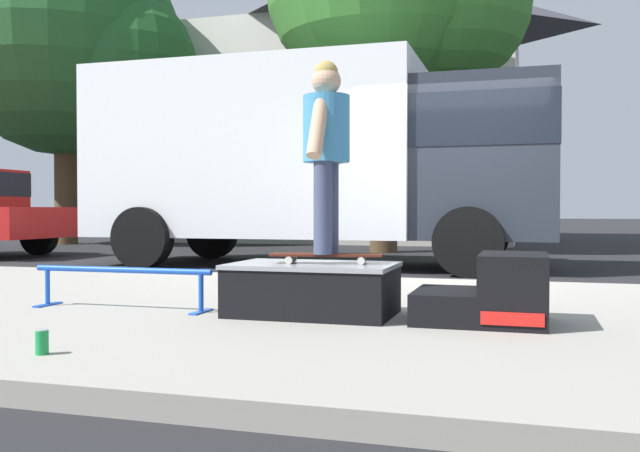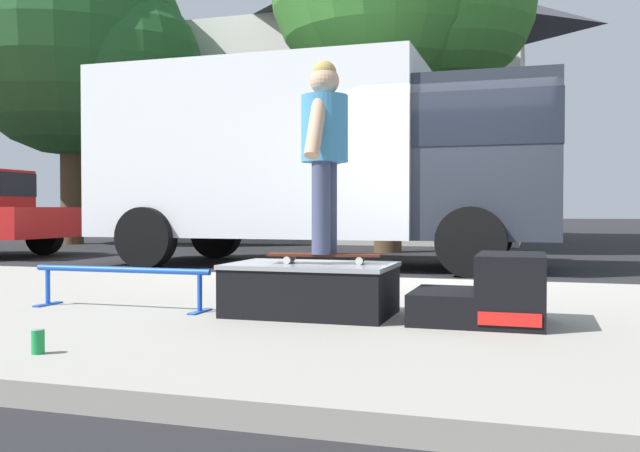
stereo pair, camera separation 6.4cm
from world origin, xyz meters
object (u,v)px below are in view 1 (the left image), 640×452
grind_rail (121,278)px  skater_kid (326,140)px  soda_can (42,342)px  street_tree_neighbour (76,47)px  skate_box (313,287)px  box_truck (320,155)px  skateboard (326,255)px  kicker_ramp (493,294)px

grind_rail → skater_kid: skater_kid is taller
grind_rail → soda_can: size_ratio=11.53×
soda_can → street_tree_neighbour: street_tree_neighbour is taller
skate_box → box_truck: (-1.61, 5.55, 1.39)m
skate_box → skateboard: bearing=16.0°
skate_box → street_tree_neighbour: street_tree_neighbour is taller
skater_kid → street_tree_neighbour: (-9.51, 10.33, 3.62)m
skate_box → box_truck: box_truck is taller
grind_rail → soda_can: (0.52, -1.53, -0.17)m
soda_can → kicker_ramp: bearing=38.0°
skate_box → street_tree_neighbour: (-9.42, 10.35, 4.64)m
grind_rail → kicker_ramp: bearing=2.8°
kicker_ramp → soda_can: 2.71m
box_truck → street_tree_neighbour: (-7.81, 4.81, 3.25)m
box_truck → street_tree_neighbour: 9.73m
kicker_ramp → skateboard: bearing=178.7°
skate_box → grind_rail: 1.45m
skateboard → street_tree_neighbour: street_tree_neighbour is taller
kicker_ramp → grind_rail: (-2.66, -0.13, 0.05)m
skater_kid → box_truck: (-1.70, 5.52, 0.37)m
skate_box → skateboard: skateboard is taller
skate_box → kicker_ramp: 1.22m
soda_can → skate_box: bearing=61.2°
skateboard → box_truck: box_truck is taller
skate_box → box_truck: size_ratio=0.16×
box_truck → kicker_ramp: bearing=-63.0°
skateboard → soda_can: skateboard is taller
street_tree_neighbour → soda_can: bearing=-54.7°
skate_box → skater_kid: (0.09, 0.03, 1.02)m
skate_box → soda_can: size_ratio=9.01×
soda_can → street_tree_neighbour: size_ratio=0.02×
skater_kid → soda_can: (-1.01, -1.69, -1.15)m
skate_box → soda_can: 1.90m
soda_can → grind_rail: bearing=108.8°
skate_box → skateboard: 0.24m
box_truck → street_tree_neighbour: bearing=148.4°
grind_rail → skater_kid: size_ratio=1.09×
grind_rail → skateboard: skateboard is taller
skate_box → skater_kid: 1.03m
grind_rail → street_tree_neighbour: size_ratio=0.18×
grind_rail → skate_box: bearing=5.2°
kicker_ramp → soda_can: bearing=-142.0°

